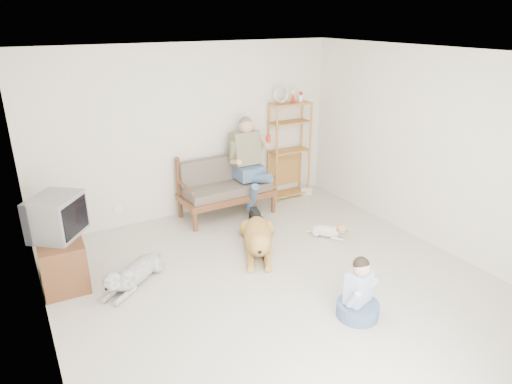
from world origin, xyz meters
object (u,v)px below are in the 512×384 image
etagere (289,149)px  loveseat (225,186)px  golden_retriever (258,238)px  tv_stand (62,259)px

etagere → loveseat: bearing=-173.4°
loveseat → golden_retriever: 1.42m
loveseat → golden_retriever: bearing=-97.9°
tv_stand → golden_retriever: size_ratio=0.64×
etagere → golden_retriever: bearing=-134.5°
tv_stand → etagere: bearing=16.8°
loveseat → tv_stand: bearing=-162.5°
loveseat → golden_retriever: loveseat is taller
loveseat → tv_stand: loveseat is taller
loveseat → tv_stand: (-2.64, -0.87, -0.19)m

